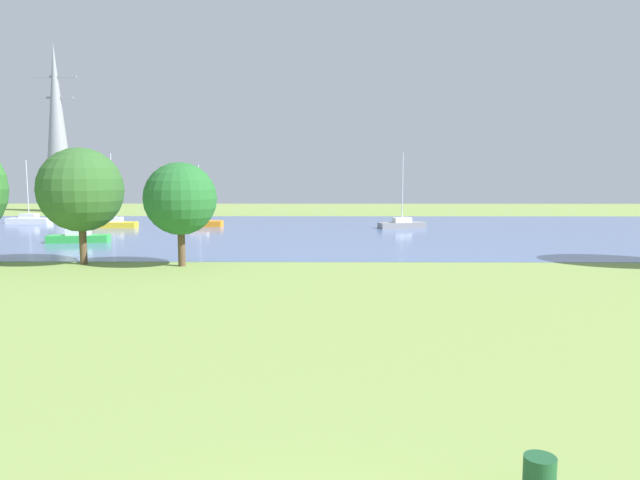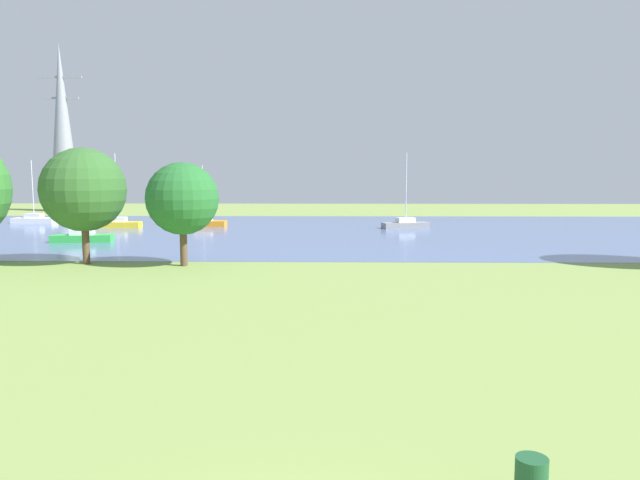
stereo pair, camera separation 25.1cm
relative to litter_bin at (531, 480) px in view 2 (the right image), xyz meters
name	(u,v)px [view 2 (the right image)]	position (x,y,z in m)	size (l,w,h in m)	color
ground_plane	(317,286)	(-4.20, 19.58, -0.40)	(160.00, 160.00, 0.00)	#7F994C
litter_bin	(531,480)	(0.00, 0.00, 0.00)	(0.56, 0.56, 0.80)	#1E512D
water_surface	(324,231)	(-4.20, 47.58, -0.39)	(140.00, 40.00, 0.02)	#556DA1
sailboat_green	(82,237)	(-23.93, 38.13, 0.06)	(4.95, 2.07, 6.98)	green
sailboat_white	(34,219)	(-37.00, 56.12, 0.06)	(4.86, 1.69, 7.08)	white
sailboat_orange	(203,222)	(-17.07, 52.60, 0.06)	(4.86, 1.72, 6.47)	orange
sailboat_gray	(405,224)	(4.14, 50.83, 0.07)	(5.03, 2.70, 7.68)	gray
sailboat_yellow	(117,223)	(-25.69, 50.98, 0.07)	(4.84, 1.62, 7.64)	yellow
tree_east_near	(83,190)	(-18.78, 26.57, 4.23)	(5.17, 5.17, 7.23)	brown
tree_west_near	(182,199)	(-12.50, 25.95, 3.70)	(4.40, 4.40, 6.32)	brown
electricity_pylon	(62,128)	(-43.20, 78.05, 11.86)	(6.40, 4.40, 24.49)	gray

